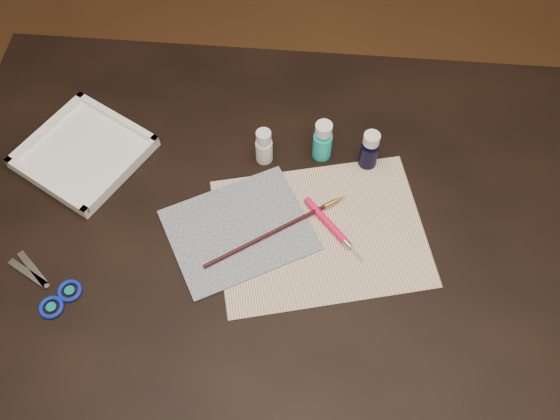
# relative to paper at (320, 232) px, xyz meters

# --- Properties ---
(ground) EXTENTS (3.50, 3.50, 0.02)m
(ground) POSITION_rel_paper_xyz_m (-0.08, 0.01, -0.76)
(ground) COLOR #422614
(ground) RESTS_ON ground
(table) EXTENTS (1.30, 0.90, 0.75)m
(table) POSITION_rel_paper_xyz_m (-0.08, 0.01, -0.38)
(table) COLOR black
(table) RESTS_ON ground
(paper) EXTENTS (0.44, 0.37, 0.00)m
(paper) POSITION_rel_paper_xyz_m (0.00, 0.00, 0.00)
(paper) COLOR silver
(paper) RESTS_ON table
(canvas) EXTENTS (0.32, 0.30, 0.00)m
(canvas) POSITION_rel_paper_xyz_m (-0.15, -0.01, 0.00)
(canvas) COLOR #131E3D
(canvas) RESTS_ON paper
(paint_bottle_white) EXTENTS (0.03, 0.03, 0.08)m
(paint_bottle_white) POSITION_rel_paper_xyz_m (-0.12, 0.16, 0.04)
(paint_bottle_white) COLOR white
(paint_bottle_white) RESTS_ON table
(paint_bottle_cyan) EXTENTS (0.04, 0.04, 0.09)m
(paint_bottle_cyan) POSITION_rel_paper_xyz_m (-0.01, 0.18, 0.04)
(paint_bottle_cyan) COLOR #19B6BA
(paint_bottle_cyan) RESTS_ON table
(paint_bottle_navy) EXTENTS (0.04, 0.04, 0.09)m
(paint_bottle_navy) POSITION_rel_paper_xyz_m (0.08, 0.16, 0.04)
(paint_bottle_navy) COLOR black
(paint_bottle_navy) RESTS_ON table
(paintbrush) EXTENTS (0.25, 0.18, 0.01)m
(paintbrush) POSITION_rel_paper_xyz_m (-0.08, -0.01, 0.01)
(paintbrush) COLOR black
(paintbrush) RESTS_ON canvas
(craft_knife) EXTENTS (0.12, 0.13, 0.01)m
(craft_knife) POSITION_rel_paper_xyz_m (0.03, 0.00, 0.01)
(craft_knife) COLOR #ED1049
(craft_knife) RESTS_ON paper
(scissors) EXTENTS (0.19, 0.15, 0.01)m
(scissors) POSITION_rel_paper_xyz_m (-0.49, -0.15, 0.00)
(scissors) COLOR silver
(scissors) RESTS_ON table
(palette_tray) EXTENTS (0.29, 0.29, 0.03)m
(palette_tray) POSITION_rel_paper_xyz_m (-0.48, 0.13, 0.01)
(palette_tray) COLOR white
(palette_tray) RESTS_ON table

